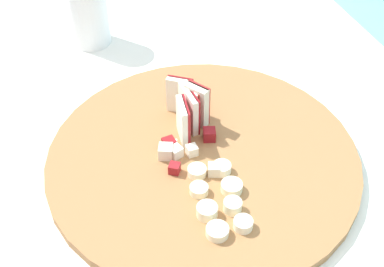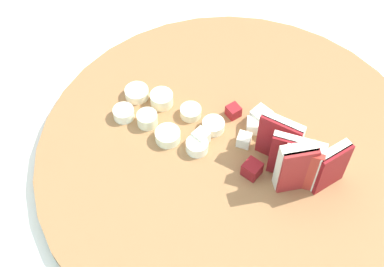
% 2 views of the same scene
% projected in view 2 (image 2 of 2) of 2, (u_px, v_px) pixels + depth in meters
% --- Properties ---
extents(cutting_board, '(0.43, 0.43, 0.01)m').
position_uv_depth(cutting_board, '(233.00, 155.00, 0.60)').
color(cutting_board, olive).
rests_on(cutting_board, tiled_countertop).
extents(apple_wedge_fan, '(0.10, 0.05, 0.06)m').
position_uv_depth(apple_wedge_fan, '(299.00, 159.00, 0.55)').
color(apple_wedge_fan, maroon).
rests_on(apple_wedge_fan, cutting_board).
extents(apple_dice_pile, '(0.09, 0.09, 0.02)m').
position_uv_depth(apple_dice_pile, '(250.00, 132.00, 0.60)').
color(apple_dice_pile, beige).
rests_on(apple_dice_pile, cutting_board).
extents(banana_slice_rows, '(0.12, 0.07, 0.02)m').
position_uv_depth(banana_slice_rows, '(166.00, 117.00, 0.62)').
color(banana_slice_rows, '#F4EAC6').
rests_on(banana_slice_rows, cutting_board).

